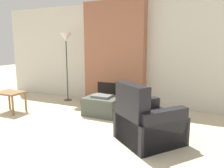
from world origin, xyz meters
TOP-DOWN VIEW (x-y plane):
  - ground_plane at (0.00, 0.00)m, footprint 24.00×24.00m
  - wall_back at (0.00, 3.18)m, footprint 7.37×0.06m
  - fireplace at (0.00, 2.99)m, footprint 1.60×0.56m
  - ottoman at (0.13, 2.04)m, footprint 0.75×0.59m
  - armchair at (1.39, 1.09)m, footprint 1.20×1.21m
  - side_table at (-1.88, 1.35)m, footprint 0.61×0.45m
  - floor_lamp_left at (-1.33, 2.78)m, footprint 0.31×0.31m

SIDE VIEW (x-z plane):
  - ground_plane at x=0.00m, z-range 0.00..0.00m
  - ottoman at x=0.13m, z-range -0.02..0.43m
  - armchair at x=1.39m, z-range -0.18..0.78m
  - side_table at x=-1.88m, z-range 0.16..0.64m
  - fireplace at x=0.00m, z-range -0.05..2.55m
  - wall_back at x=0.00m, z-range 0.00..2.60m
  - floor_lamp_left at x=-1.33m, z-range 0.69..2.54m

